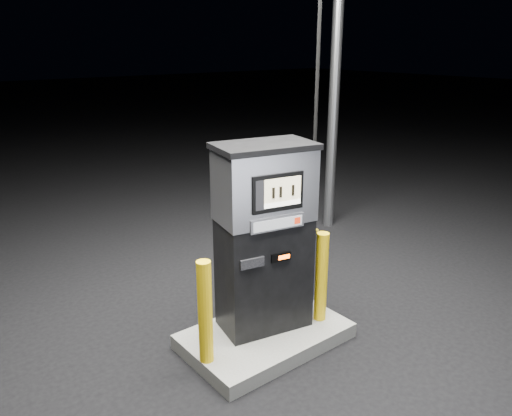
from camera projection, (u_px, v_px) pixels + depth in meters
ground at (265, 342)px, 5.05m from camera, size 80.00×80.00×0.00m
pump_island at (265, 336)px, 5.02m from camera, size 1.60×1.00×0.15m
fuel_dispenser at (265, 236)px, 4.80m from camera, size 1.08×0.73×3.87m
bollard_left at (205, 312)px, 4.37m from camera, size 0.17×0.17×0.97m
bollard_right at (321, 277)px, 5.05m from camera, size 0.16×0.16×0.95m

